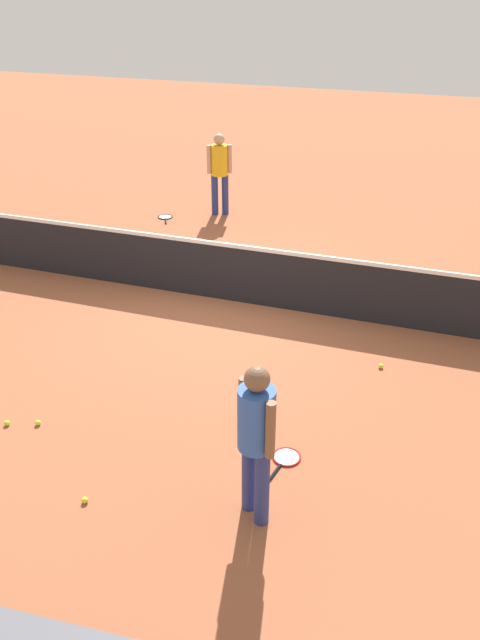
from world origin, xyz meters
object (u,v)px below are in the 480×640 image
Objects in this scene: tennis_ball_near_player at (381,366)px; tennis_racket_far_player at (165,217)px; player_near_side at (256,432)px; tennis_ball_stray_left at (38,423)px; tennis_ball_midcourt at (7,423)px; tennis_racket_near_player at (285,458)px; player_far_side at (220,167)px; tennis_ball_by_net at (85,500)px.

tennis_racket_far_player is at bearing 139.66° from tennis_ball_near_player.
player_near_side is 3.00m from tennis_ball_stray_left.
tennis_ball_midcourt is (-3.94, -2.59, 0.00)m from tennis_ball_near_player.
tennis_racket_far_player is (-4.36, 6.44, 0.00)m from tennis_racket_near_player.
player_near_side is at bearing -59.58° from tennis_racket_far_player.
tennis_ball_midcourt is (-3.13, 0.38, -0.98)m from player_near_side.
player_far_side reaches higher than tennis_ball_midcourt.
tennis_racket_near_player is 7.78m from tennis_racket_far_player.
player_near_side is 2.81× the size of tennis_racket_near_player.
tennis_racket_far_player is at bearing 120.42° from player_near_side.
tennis_ball_near_player is (4.08, -4.93, -0.98)m from player_far_side.
tennis_racket_near_player is at bearing -55.91° from tennis_racket_far_player.
tennis_ball_by_net reaches higher than tennis_racket_near_player.
player_far_side is at bearing 129.60° from tennis_ball_near_player.
tennis_ball_by_net reaches higher than tennis_racket_far_player.
tennis_ball_stray_left is at bearing -145.58° from tennis_ball_near_player.
tennis_ball_near_player and tennis_ball_by_net have the same top height.
tennis_ball_stray_left is (-2.87, -0.35, 0.02)m from tennis_racket_near_player.
player_near_side is 8.54m from player_far_side.
tennis_ball_near_player is at bearing -50.40° from player_far_side.
tennis_racket_near_player is at bearing 8.39° from tennis_ball_midcourt.
tennis_ball_by_net is at bearing -126.11° from tennis_ball_near_player.
tennis_ball_near_player is 1.00× the size of tennis_ball_stray_left.
player_far_side is 7.86m from tennis_racket_near_player.
tennis_ball_stray_left is at bearing -86.36° from player_far_side.
tennis_ball_near_player is (5.10, -4.33, 0.02)m from tennis_racket_far_player.
tennis_racket_far_player is 9.06× the size of tennis_ball_stray_left.
tennis_racket_far_player is at bearing 124.09° from tennis_racket_near_player.
tennis_ball_stray_left is at bearing -172.98° from tennis_racket_near_player.
tennis_ball_by_net is (2.64, -7.69, 0.02)m from tennis_racket_far_player.
tennis_racket_near_player is 9.16× the size of tennis_ball_by_net.
tennis_ball_stray_left is (0.47, -7.40, -0.98)m from player_far_side.
tennis_racket_near_player is at bearing -109.15° from tennis_ball_near_player.
player_far_side reaches higher than tennis_racket_near_player.
tennis_ball_midcourt is at bearing -146.70° from tennis_ball_near_player.
tennis_ball_by_net is (-1.64, -0.40, -0.98)m from player_near_side.
tennis_ball_midcourt and tennis_ball_stray_left have the same top height.
player_near_side is 2.84× the size of tennis_racket_far_player.
tennis_ball_midcourt is at bearing -160.54° from tennis_ball_stray_left.
tennis_ball_midcourt reaches higher than tennis_racket_near_player.
tennis_ball_midcourt is 1.00× the size of tennis_ball_stray_left.
player_far_side reaches higher than tennis_ball_stray_left.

